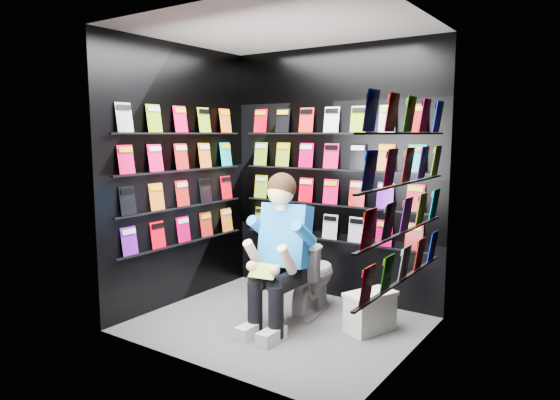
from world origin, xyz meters
The scene contains 14 objects.
floor centered at (0.00, 0.00, 0.00)m, with size 2.40×2.40×0.00m, color #5B5B59.
ceiling centered at (0.00, 0.00, 2.60)m, with size 2.40×2.40×0.00m, color white.
wall_back centered at (0.00, 1.00, 1.30)m, with size 2.40×0.04×2.60m, color black.
wall_front centered at (0.00, -1.00, 1.30)m, with size 2.40×0.04×2.60m, color black.
wall_left centered at (-1.20, 0.00, 1.30)m, with size 0.04×2.00×2.60m, color black.
wall_right centered at (1.20, 0.00, 1.30)m, with size 0.04×2.00×2.60m, color black.
comics_back centered at (0.00, 0.97, 1.31)m, with size 2.10×0.06×1.37m, color #F20B57, non-canonical shape.
comics_left centered at (-1.17, 0.00, 1.31)m, with size 0.06×1.70×1.37m, color #F20B57, non-canonical shape.
comics_right centered at (1.17, 0.00, 1.31)m, with size 0.06×1.70×1.37m, color #F20B57, non-canonical shape.
toilet centered at (0.07, 0.43, 0.37)m, with size 0.42×0.75×0.73m, color white.
longbox centered at (0.75, 0.33, 0.16)m, with size 0.23×0.43×0.32m, color white.
longbox_lid centered at (0.75, 0.33, 0.33)m, with size 0.26×0.45×0.03m, color white.
reader centered at (0.07, 0.05, 0.80)m, with size 0.57×0.84×1.54m, color blue, non-canonical shape.
held_comic centered at (0.07, -0.30, 0.58)m, with size 0.24×0.01×0.16m, color green.
Camera 1 is at (2.46, -3.57, 1.72)m, focal length 32.00 mm.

